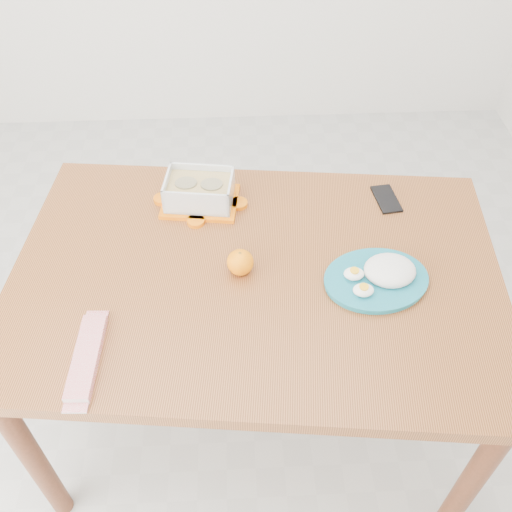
{
  "coord_description": "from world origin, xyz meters",
  "views": [
    {
      "loc": [
        0.16,
        -1.19,
        1.89
      ],
      "look_at": [
        0.21,
        -0.17,
        0.81
      ],
      "focal_mm": 40.0,
      "sensor_mm": 36.0,
      "label": 1
    }
  ],
  "objects_px": {
    "food_container": "(199,191)",
    "orange_fruit": "(240,262)",
    "dining_table": "(256,292)",
    "smartphone": "(386,199)",
    "rice_plate": "(381,275)"
  },
  "relations": [
    {
      "from": "orange_fruit",
      "to": "smartphone",
      "type": "height_order",
      "value": "orange_fruit"
    },
    {
      "from": "smartphone",
      "to": "dining_table",
      "type": "bearing_deg",
      "value": -153.44
    },
    {
      "from": "food_container",
      "to": "smartphone",
      "type": "xyz_separation_m",
      "value": [
        0.56,
        -0.01,
        -0.04
      ]
    },
    {
      "from": "dining_table",
      "to": "smartphone",
      "type": "height_order",
      "value": "smartphone"
    },
    {
      "from": "dining_table",
      "to": "rice_plate",
      "type": "xyz_separation_m",
      "value": [
        0.32,
        -0.05,
        0.11
      ]
    },
    {
      "from": "smartphone",
      "to": "rice_plate",
      "type": "bearing_deg",
      "value": -111.93
    },
    {
      "from": "orange_fruit",
      "to": "smartphone",
      "type": "bearing_deg",
      "value": 31.03
    },
    {
      "from": "rice_plate",
      "to": "smartphone",
      "type": "height_order",
      "value": "rice_plate"
    },
    {
      "from": "dining_table",
      "to": "rice_plate",
      "type": "height_order",
      "value": "rice_plate"
    },
    {
      "from": "rice_plate",
      "to": "smartphone",
      "type": "distance_m",
      "value": 0.34
    },
    {
      "from": "food_container",
      "to": "orange_fruit",
      "type": "xyz_separation_m",
      "value": [
        0.11,
        -0.28,
        -0.01
      ]
    },
    {
      "from": "smartphone",
      "to": "orange_fruit",
      "type": "bearing_deg",
      "value": -156.16
    },
    {
      "from": "rice_plate",
      "to": "smartphone",
      "type": "xyz_separation_m",
      "value": [
        0.09,
        0.32,
        -0.02
      ]
    },
    {
      "from": "food_container",
      "to": "orange_fruit",
      "type": "distance_m",
      "value": 0.31
    },
    {
      "from": "dining_table",
      "to": "food_container",
      "type": "distance_m",
      "value": 0.35
    }
  ]
}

